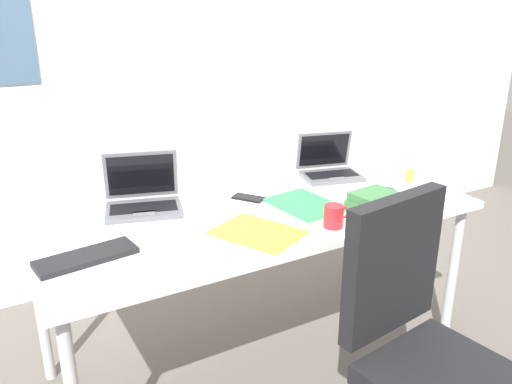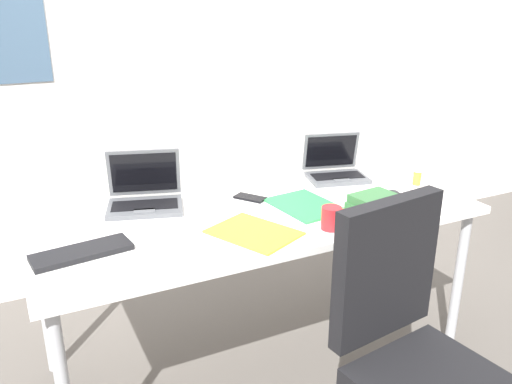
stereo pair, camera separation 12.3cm
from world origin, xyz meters
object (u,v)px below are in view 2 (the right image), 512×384
Objects in this scene: laptop_back_right at (145,196)px; desk_lamp at (374,129)px; laptop_near_lamp at (335,169)px; paper_folder_near_lamp at (254,233)px; pill_bottle at (417,176)px; office_chair at (416,380)px; coffee_mug at (332,218)px; external_keyboard at (82,252)px; paper_folder_mid_desk at (305,205)px; computer_mouse at (394,195)px; book_stack at (374,205)px; cell_phone at (250,198)px.

desk_lamp is at bearing 1.59° from laptop_back_right.
laptop_near_lamp reaches higher than paper_folder_near_lamp.
office_chair is at bearing -129.95° from pill_bottle.
paper_folder_near_lamp is at bearing 162.43° from coffee_mug.
paper_folder_mid_desk is at bearing -4.26° from external_keyboard.
laptop_back_right is 0.67m from paper_folder_mid_desk.
computer_mouse is at bearing -21.09° from laptop_back_right.
pill_bottle reaches higher than computer_mouse.
pill_bottle reaches higher than external_keyboard.
book_stack is (1.10, -0.16, 0.03)m from external_keyboard.
pill_bottle is at bearing -5.26° from external_keyboard.
external_keyboard is at bearing -165.99° from desk_lamp.
paper_folder_mid_desk is at bearing 25.68° from paper_folder_near_lamp.
laptop_back_right is 0.45m from cell_phone.
coffee_mug is (-0.43, -0.15, 0.03)m from computer_mouse.
book_stack is (-0.13, -0.46, 0.00)m from laptop_near_lamp.
cell_phone is 1.20× the size of coffee_mug.
desk_lamp is 1.11× the size of laptop_back_right.
external_keyboard reaches higher than paper_folder_near_lamp.
pill_bottle reaches higher than paper_folder_near_lamp.
computer_mouse is (1.00, -0.38, -0.03)m from laptop_back_right.
laptop_near_lamp is 0.98× the size of external_keyboard.
laptop_back_right is 1.12× the size of laptop_near_lamp.
pill_bottle is at bearing 50.05° from office_chair.
coffee_mug reaches higher than cell_phone.
desk_lamp is at bearing 6.68° from external_keyboard.
computer_mouse is 0.85× the size of coffee_mug.
laptop_near_lamp is 1.28m from external_keyboard.
coffee_mug is (0.14, -0.42, 0.04)m from cell_phone.
pill_bottle is 0.25× the size of paper_folder_mid_desk.
computer_mouse is 0.41m from paper_folder_mid_desk.
external_keyboard is at bearing -177.93° from pill_bottle.
paper_folder_mid_desk is at bearing -81.61° from cell_phone.
laptop_back_right is 0.53m from paper_folder_near_lamp.
paper_folder_mid_desk is at bearing -151.19° from desk_lamp.
laptop_back_right is 1.16× the size of paper_folder_near_lamp.
book_stack is at bearing -153.11° from pill_bottle.
external_keyboard is 3.44× the size of computer_mouse.
cell_phone is 0.44m from coffee_mug.
pill_bottle is (0.78, -0.17, 0.04)m from cell_phone.
coffee_mug is (0.28, -0.09, 0.04)m from paper_folder_near_lamp.
coffee_mug is at bearing 92.12° from office_chair.
computer_mouse is at bearing 4.81° from paper_folder_near_lamp.
laptop_back_right is 0.93m from laptop_near_lamp.
laptop_back_right is at bearing 147.79° from book_stack.
office_chair is at bearing -60.17° from laptop_back_right.
external_keyboard reaches higher than cell_phone.
paper_folder_mid_desk is at bearing 89.10° from office_chair.
book_stack is at bearing -6.26° from paper_folder_near_lamp.
pill_bottle reaches higher than paper_folder_mid_desk.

